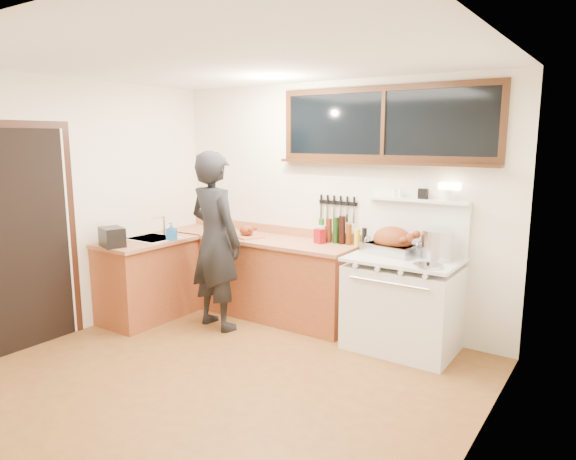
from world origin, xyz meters
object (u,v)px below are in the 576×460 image
Objects in this scene: man at (215,241)px; cutting_board at (247,232)px; vintage_stove at (403,301)px; roast_turkey at (393,243)px.

cutting_board is (-0.01, 0.53, 0.01)m from man.
vintage_stove is at bearing 1.09° from cutting_board.
cutting_board is at bearing -178.91° from vintage_stove.
vintage_stove reaches higher than cutting_board.
cutting_board is at bearing -175.90° from roast_turkey.
vintage_stove is at bearing -28.34° from roast_turkey.
cutting_board is 0.79× the size of roast_turkey.
roast_turkey is (1.71, 0.12, 0.05)m from cutting_board.
man is 3.38× the size of roast_turkey.
vintage_stove is 1.94m from cutting_board.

